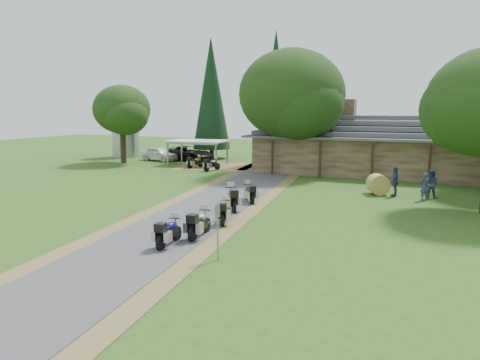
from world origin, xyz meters
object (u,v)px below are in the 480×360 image
at_px(motorcycle_row_a, 169,231).
at_px(motorcycle_row_b, 200,222).
at_px(motorcycle_carport_a, 195,162).
at_px(car_dark_suv, 188,150).
at_px(lodge, 381,144).
at_px(motorcycle_row_c, 225,210).
at_px(silo, 125,130).
at_px(carport, 198,153).
at_px(hay_bale, 378,184).
at_px(motorcycle_row_d, 232,197).
at_px(motorcycle_carport_b, 212,164).
at_px(car_white_sedan, 159,152).
at_px(motorcycle_row_e, 249,192).

xyz_separation_m(motorcycle_row_a, motorcycle_row_b, (0.52, 1.58, 0.04)).
bearing_deg(motorcycle_carport_a, motorcycle_row_a, -135.14).
height_order(car_dark_suv, motorcycle_carport_a, car_dark_suv).
relative_size(lodge, motorcycle_row_a, 11.98).
distance_m(motorcycle_row_c, motorcycle_carport_a, 21.08).
distance_m(silo, car_dark_suv, 8.57).
bearing_deg(motorcycle_row_a, lodge, -16.75).
relative_size(carport, motorcycle_row_c, 3.04).
xyz_separation_m(lodge, hay_bale, (1.23, -10.12, -1.81)).
distance_m(motorcycle_row_c, hay_bale, 12.12).
height_order(motorcycle_row_c, motorcycle_row_d, motorcycle_row_d).
height_order(motorcycle_row_a, motorcycle_carport_b, motorcycle_row_a).
bearing_deg(motorcycle_row_a, motorcycle_row_c, -11.07).
xyz_separation_m(carport, motorcycle_row_c, (12.54, -19.93, -0.57)).
relative_size(motorcycle_row_c, hay_bale, 1.41).
relative_size(motorcycle_row_a, motorcycle_carport_b, 1.01).
distance_m(car_white_sedan, motorcycle_row_d, 25.28).
bearing_deg(motorcycle_row_a, motorcycle_row_b, -24.13).
height_order(car_dark_suv, hay_bale, car_dark_suv).
height_order(silo, motorcycle_carport_a, silo).
relative_size(lodge, motorcycle_row_d, 10.52).
bearing_deg(hay_bale, motorcycle_row_e, -139.07).
bearing_deg(car_white_sedan, motorcycle_carport_b, -106.91).
height_order(lodge, car_white_sedan, lodge).
height_order(motorcycle_row_d, motorcycle_carport_a, motorcycle_row_d).
height_order(silo, motorcycle_carport_b, silo).
height_order(car_dark_suv, motorcycle_row_b, car_dark_suv).
bearing_deg(carport, motorcycle_row_b, -66.64).
relative_size(motorcycle_row_c, motorcycle_row_d, 0.88).
xyz_separation_m(lodge, car_white_sedan, (-22.34, 0.52, -1.54)).
bearing_deg(car_white_sedan, carport, -92.77).
height_order(carport, motorcycle_row_b, carport).
bearing_deg(hay_bale, motorcycle_row_a, -111.82).
bearing_deg(silo, motorcycle_row_d, -41.98).
relative_size(motorcycle_row_d, motorcycle_carport_a, 1.19).
relative_size(motorcycle_row_b, motorcycle_carport_a, 1.12).
xyz_separation_m(motorcycle_row_a, motorcycle_row_e, (-0.48, 9.38, -0.01)).
xyz_separation_m(car_white_sedan, motorcycle_carport_a, (6.39, -3.74, -0.32)).
distance_m(lodge, motorcycle_carport_a, 16.38).
bearing_deg(motorcycle_row_b, motorcycle_row_e, 1.42).
height_order(carport, car_white_sedan, carport).
bearing_deg(carport, hay_bale, -32.73).
bearing_deg(lodge, motorcycle_carport_a, -168.58).
distance_m(carport, motorcycle_row_c, 23.55).
relative_size(car_dark_suv, motorcycle_carport_a, 3.52).
bearing_deg(carport, motorcycle_row_d, -61.77).
bearing_deg(motorcycle_row_d, car_white_sedan, 9.85).
height_order(carport, motorcycle_row_e, carport).
xyz_separation_m(car_white_sedan, motorcycle_carport_b, (8.67, -4.83, -0.30)).
relative_size(motorcycle_row_c, motorcycle_row_e, 1.02).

